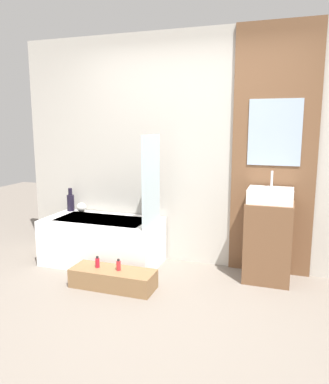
{
  "coord_description": "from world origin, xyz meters",
  "views": [
    {
      "loc": [
        1.07,
        -2.51,
        1.59
      ],
      "look_at": [
        -0.03,
        0.71,
        0.97
      ],
      "focal_mm": 35.0,
      "sensor_mm": 36.0,
      "label": 1
    }
  ],
  "objects_px": {
    "sink": "(270,195)",
    "bottle_soap_secondary": "(119,265)",
    "bathtub": "(103,241)",
    "bottle_soap_primary": "(97,262)",
    "vase_round_light": "(81,207)",
    "wooden_step_bench": "(113,278)",
    "vase_tall_dark": "(71,202)"
  },
  "relations": [
    {
      "from": "sink",
      "to": "bottle_soap_secondary",
      "type": "height_order",
      "value": "sink"
    },
    {
      "from": "bathtub",
      "to": "bottle_soap_primary",
      "type": "relative_size",
      "value": 11.39
    },
    {
      "from": "bottle_soap_secondary",
      "to": "sink",
      "type": "bearing_deg",
      "value": 26.82
    },
    {
      "from": "bathtub",
      "to": "bottle_soap_primary",
      "type": "height_order",
      "value": "bathtub"
    },
    {
      "from": "bathtub",
      "to": "vase_round_light",
      "type": "bearing_deg",
      "value": 150.07
    },
    {
      "from": "vase_round_light",
      "to": "bottle_soap_primary",
      "type": "bearing_deg",
      "value": -50.95
    },
    {
      "from": "sink",
      "to": "wooden_step_bench",
      "type": "bearing_deg",
      "value": -154.21
    },
    {
      "from": "sink",
      "to": "bottle_soap_primary",
      "type": "distance_m",
      "value": 1.85
    },
    {
      "from": "vase_round_light",
      "to": "bottle_soap_secondary",
      "type": "height_order",
      "value": "vase_round_light"
    },
    {
      "from": "vase_round_light",
      "to": "bottle_soap_secondary",
      "type": "relative_size",
      "value": 1.0
    },
    {
      "from": "wooden_step_bench",
      "to": "sink",
      "type": "relative_size",
      "value": 1.92
    },
    {
      "from": "vase_tall_dark",
      "to": "bottle_soap_primary",
      "type": "bearing_deg",
      "value": -45.22
    },
    {
      "from": "vase_round_light",
      "to": "bottle_soap_primary",
      "type": "xyz_separation_m",
      "value": [
        0.65,
        -0.8,
        -0.34
      ]
    },
    {
      "from": "wooden_step_bench",
      "to": "bathtub",
      "type": "bearing_deg",
      "value": 125.93
    },
    {
      "from": "bathtub",
      "to": "sink",
      "type": "height_order",
      "value": "sink"
    },
    {
      "from": "bottle_soap_secondary",
      "to": "vase_tall_dark",
      "type": "bearing_deg",
      "value": 141.9
    },
    {
      "from": "bathtub",
      "to": "bottle_soap_secondary",
      "type": "bearing_deg",
      "value": -50.12
    },
    {
      "from": "bathtub",
      "to": "bottle_soap_primary",
      "type": "distance_m",
      "value": 0.62
    },
    {
      "from": "sink",
      "to": "bottle_soap_primary",
      "type": "relative_size",
      "value": 3.77
    },
    {
      "from": "bathtub",
      "to": "vase_round_light",
      "type": "relative_size",
      "value": 11.49
    },
    {
      "from": "bathtub",
      "to": "bottle_soap_secondary",
      "type": "xyz_separation_m",
      "value": [
        0.48,
        -0.57,
        -0.03
      ]
    },
    {
      "from": "wooden_step_bench",
      "to": "vase_round_light",
      "type": "distance_m",
      "value": 1.25
    },
    {
      "from": "wooden_step_bench",
      "to": "vase_round_light",
      "type": "xyz_separation_m",
      "value": [
        -0.82,
        0.8,
        0.49
      ]
    },
    {
      "from": "bathtub",
      "to": "vase_tall_dark",
      "type": "distance_m",
      "value": 0.72
    },
    {
      "from": "vase_tall_dark",
      "to": "bottle_soap_secondary",
      "type": "xyz_separation_m",
      "value": [
        1.04,
        -0.82,
        -0.4
      ]
    },
    {
      "from": "wooden_step_bench",
      "to": "bottle_soap_secondary",
      "type": "distance_m",
      "value": 0.16
    },
    {
      "from": "sink",
      "to": "bottle_soap_secondary",
      "type": "relative_size",
      "value": 3.8
    },
    {
      "from": "wooden_step_bench",
      "to": "vase_tall_dark",
      "type": "distance_m",
      "value": 1.39
    },
    {
      "from": "vase_tall_dark",
      "to": "vase_round_light",
      "type": "distance_m",
      "value": 0.17
    },
    {
      "from": "bathtub",
      "to": "sink",
      "type": "relative_size",
      "value": 3.02
    },
    {
      "from": "wooden_step_bench",
      "to": "vase_tall_dark",
      "type": "xyz_separation_m",
      "value": [
        -0.98,
        0.82,
        0.55
      ]
    },
    {
      "from": "bottle_soap_primary",
      "to": "vase_tall_dark",
      "type": "bearing_deg",
      "value": 134.78
    }
  ]
}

